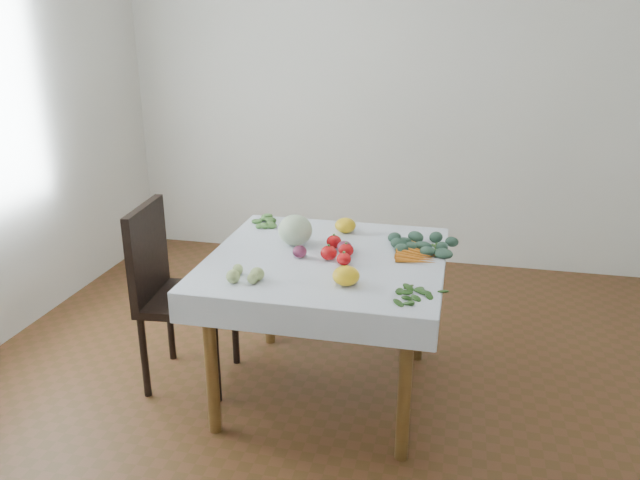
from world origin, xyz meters
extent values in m
plane|color=brown|center=(0.00, 0.00, 0.00)|extent=(4.00, 4.00, 0.00)
cube|color=silver|center=(0.00, 2.00, 1.35)|extent=(4.00, 0.04, 2.70)
cube|color=brown|center=(0.00, 0.00, 0.73)|extent=(1.00, 1.00, 0.04)
cylinder|color=brown|center=(-0.44, -0.44, 0.35)|extent=(0.06, 0.06, 0.71)
cylinder|color=brown|center=(0.44, -0.44, 0.35)|extent=(0.06, 0.06, 0.71)
cylinder|color=brown|center=(-0.44, 0.44, 0.35)|extent=(0.06, 0.06, 0.71)
cylinder|color=brown|center=(0.44, 0.44, 0.35)|extent=(0.06, 0.06, 0.71)
cube|color=white|center=(0.00, 0.00, 0.75)|extent=(1.12, 1.12, 0.01)
cube|color=black|center=(-0.72, -0.04, 0.47)|extent=(0.48, 0.48, 0.04)
cube|color=black|center=(-0.92, -0.06, 0.73)|extent=(0.08, 0.44, 0.48)
cylinder|color=black|center=(-0.89, -0.25, 0.22)|extent=(0.04, 0.04, 0.45)
cylinder|color=black|center=(-0.52, -0.21, 0.22)|extent=(0.04, 0.04, 0.45)
cylinder|color=black|center=(-0.93, 0.13, 0.22)|extent=(0.04, 0.04, 0.45)
cylinder|color=black|center=(-0.55, 0.16, 0.22)|extent=(0.04, 0.04, 0.45)
ellipsoid|color=beige|center=(-0.19, 0.13, 0.83)|extent=(0.22, 0.22, 0.16)
ellipsoid|color=red|center=(0.02, -0.04, 0.79)|extent=(0.10, 0.10, 0.07)
ellipsoid|color=red|center=(0.10, -0.09, 0.79)|extent=(0.07, 0.07, 0.06)
ellipsoid|color=red|center=(0.01, 0.12, 0.79)|extent=(0.08, 0.08, 0.07)
ellipsoid|color=red|center=(0.09, 0.02, 0.79)|extent=(0.09, 0.09, 0.06)
ellipsoid|color=yellow|center=(0.02, 0.37, 0.80)|extent=(0.15, 0.15, 0.08)
ellipsoid|color=yellow|center=(0.15, -0.31, 0.80)|extent=(0.15, 0.15, 0.08)
ellipsoid|color=#5C1A3E|center=(-0.12, -0.04, 0.79)|extent=(0.07, 0.07, 0.06)
ellipsoid|color=#5C1A3E|center=(0.08, 0.06, 0.79)|extent=(0.10, 0.10, 0.06)
ellipsoid|color=#A3BF6E|center=(-0.29, -0.36, 0.78)|extent=(0.06, 0.06, 0.05)
ellipsoid|color=#A3BF6E|center=(-0.33, -0.36, 0.78)|extent=(0.06, 0.06, 0.05)
ellipsoid|color=#A3BF6E|center=(-0.28, -0.40, 0.78)|extent=(0.06, 0.06, 0.05)
ellipsoid|color=#A3BF6E|center=(-0.27, -0.32, 0.78)|extent=(0.06, 0.06, 0.05)
cone|color=orange|center=(0.43, 0.21, 0.77)|extent=(0.17, 0.13, 0.03)
cone|color=orange|center=(0.43, 0.18, 0.77)|extent=(0.18, 0.12, 0.03)
cone|color=orange|center=(0.43, 0.15, 0.77)|extent=(0.19, 0.10, 0.03)
cone|color=orange|center=(0.43, 0.12, 0.77)|extent=(0.19, 0.09, 0.03)
cone|color=orange|center=(0.43, 0.09, 0.77)|extent=(0.19, 0.07, 0.03)
cone|color=orange|center=(0.43, 0.06, 0.77)|extent=(0.19, 0.06, 0.03)
cone|color=orange|center=(0.43, 0.03, 0.77)|extent=(0.19, 0.04, 0.03)
cone|color=orange|center=(0.43, 0.00, 0.77)|extent=(0.19, 0.03, 0.03)
ellipsoid|color=#325243|center=(0.45, 0.21, 0.78)|extent=(0.07, 0.07, 0.04)
ellipsoid|color=#325243|center=(0.40, 0.22, 0.78)|extent=(0.07, 0.07, 0.04)
ellipsoid|color=#325243|center=(0.44, 0.17, 0.78)|extent=(0.07, 0.07, 0.04)
ellipsoid|color=#325243|center=(0.46, 0.25, 0.78)|extent=(0.07, 0.07, 0.04)
ellipsoid|color=#325243|center=(0.36, 0.19, 0.78)|extent=(0.07, 0.07, 0.04)
ellipsoid|color=#325243|center=(0.50, 0.18, 0.78)|extent=(0.07, 0.07, 0.04)
ellipsoid|color=#325243|center=(0.39, 0.28, 0.78)|extent=(0.07, 0.07, 0.04)
ellipsoid|color=#325243|center=(0.39, 0.13, 0.78)|extent=(0.07, 0.07, 0.04)
ellipsoid|color=#325243|center=(0.53, 0.25, 0.78)|extent=(0.07, 0.07, 0.04)
ellipsoid|color=#325243|center=(0.30, 0.24, 0.78)|extent=(0.07, 0.07, 0.04)
ellipsoid|color=#325243|center=(0.50, 0.11, 0.78)|extent=(0.07, 0.07, 0.04)
ellipsoid|color=#325243|center=(0.46, 0.33, 0.78)|extent=(0.07, 0.07, 0.04)
ellipsoid|color=#325243|center=(0.29, 0.13, 0.78)|extent=(0.07, 0.07, 0.04)
ellipsoid|color=#244E18|center=(0.50, -0.37, 0.76)|extent=(0.05, 0.03, 0.01)
ellipsoid|color=#244E18|center=(0.46, -0.36, 0.76)|extent=(0.05, 0.03, 0.01)
ellipsoid|color=#244E18|center=(0.49, -0.39, 0.76)|extent=(0.05, 0.03, 0.01)
ellipsoid|color=#244E18|center=(0.50, -0.35, 0.76)|extent=(0.05, 0.03, 0.01)
ellipsoid|color=#244E18|center=(0.44, -0.38, 0.76)|extent=(0.05, 0.03, 0.01)
ellipsoid|color=#244E18|center=(0.52, -0.39, 0.76)|extent=(0.05, 0.03, 0.01)
ellipsoid|color=#244E18|center=(0.46, -0.33, 0.76)|extent=(0.05, 0.03, 0.01)
ellipsoid|color=#244E18|center=(0.46, -0.42, 0.76)|extent=(0.05, 0.03, 0.01)
ellipsoid|color=#244E18|center=(0.54, -0.35, 0.76)|extent=(0.05, 0.03, 0.01)
ellipsoid|color=#244E18|center=(0.42, -0.36, 0.76)|extent=(0.05, 0.03, 0.01)
ellipsoid|color=#244E18|center=(0.52, -0.42, 0.76)|extent=(0.05, 0.03, 0.01)
ellipsoid|color=#244E18|center=(0.50, -0.31, 0.76)|extent=(0.05, 0.03, 0.01)
ellipsoid|color=#244E18|center=(0.41, -0.41, 0.76)|extent=(0.05, 0.03, 0.01)
ellipsoid|color=#244E18|center=(0.57, -0.38, 0.76)|extent=(0.05, 0.03, 0.01)
ellipsoid|color=#244E18|center=(0.42, -0.31, 0.76)|extent=(0.05, 0.03, 0.01)
ellipsoid|color=#244E18|center=(0.48, -0.46, 0.76)|extent=(0.05, 0.03, 0.01)
ellipsoid|color=#244E18|center=(0.55, -0.31, 0.76)|extent=(0.05, 0.03, 0.01)
ellipsoid|color=#4B6E32|center=(-0.37, 0.43, 0.77)|extent=(0.05, 0.05, 0.02)
ellipsoid|color=#4B6E32|center=(-0.40, 0.44, 0.77)|extent=(0.05, 0.05, 0.02)
ellipsoid|color=#4B6E32|center=(-0.39, 0.40, 0.77)|extent=(0.05, 0.05, 0.02)
ellipsoid|color=#4B6E32|center=(-0.36, 0.45, 0.77)|extent=(0.05, 0.05, 0.02)
ellipsoid|color=#4B6E32|center=(-0.44, 0.43, 0.77)|extent=(0.05, 0.05, 0.02)
ellipsoid|color=#4B6E32|center=(-0.34, 0.40, 0.77)|extent=(0.05, 0.05, 0.02)
ellipsoid|color=#4B6E32|center=(-0.40, 0.48, 0.77)|extent=(0.05, 0.05, 0.02)
ellipsoid|color=#4B6E32|center=(-0.43, 0.38, 0.77)|extent=(0.05, 0.05, 0.02)
ellipsoid|color=#4B6E32|center=(-0.30, 0.44, 0.77)|extent=(0.05, 0.05, 0.02)
ellipsoid|color=#4B6E32|center=(-0.47, 0.47, 0.77)|extent=(0.05, 0.05, 0.02)
ellipsoid|color=#4B6E32|center=(-0.35, 0.35, 0.77)|extent=(0.05, 0.05, 0.02)
ellipsoid|color=#4B6E32|center=(-0.34, 0.51, 0.77)|extent=(0.05, 0.05, 0.02)
camera|label=1|loc=(0.60, -2.75, 1.85)|focal=35.00mm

